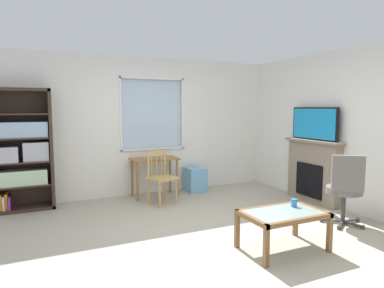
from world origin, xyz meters
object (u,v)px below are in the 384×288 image
plastic_drawer_unit (195,179)px  coffee_table (283,217)px  tv (314,124)px  office_chair (345,186)px  wooden_chair (161,177)px  bookshelf (22,153)px  desk_under_window (154,165)px  sippy_cup (294,203)px  fireplace (313,171)px

plastic_drawer_unit → coffee_table: bearing=-95.5°
tv → office_chair: size_ratio=0.98×
wooden_chair → office_chair: size_ratio=0.90×
coffee_table → bookshelf: bearing=132.6°
office_chair → coffee_table: 1.33m
tv → office_chair: 1.44m
plastic_drawer_unit → bookshelf: bearing=178.9°
desk_under_window → sippy_cup: bearing=-73.4°
bookshelf → desk_under_window: size_ratio=2.27×
office_chair → coffee_table: bearing=-168.4°
plastic_drawer_unit → office_chair: bearing=-69.0°
bookshelf → wooden_chair: size_ratio=2.13×
fireplace → desk_under_window: bearing=147.9°
bookshelf → sippy_cup: 4.14m
plastic_drawer_unit → fireplace: size_ratio=0.40×
bookshelf → office_chair: (4.01, -2.69, -0.36)m
tv → fireplace: bearing=0.0°
plastic_drawer_unit → tv: size_ratio=0.47×
wooden_chair → plastic_drawer_unit: (0.90, 0.57, -0.23)m
bookshelf → desk_under_window: 2.18m
fireplace → coffee_table: size_ratio=1.26×
office_chair → coffee_table: size_ratio=1.08×
wooden_chair → tv: size_ratio=0.91×
bookshelf → plastic_drawer_unit: 3.07m
wooden_chair → coffee_table: (0.63, -2.33, -0.08)m
bookshelf → tv: size_ratio=1.95×
bookshelf → tv: (4.50, -1.59, 0.43)m
sippy_cup → wooden_chair: bearing=111.4°
wooden_chair → desk_under_window: bearing=83.6°
desk_under_window → tv: size_ratio=0.86×
bookshelf → desk_under_window: bookshelf is taller
desk_under_window → office_chair: office_chair is taller
desk_under_window → fireplace: (2.37, -1.48, -0.04)m
wooden_chair → fireplace: bearing=-21.8°
plastic_drawer_unit → fireplace: (1.52, -1.53, 0.31)m
office_chair → plastic_drawer_unit: bearing=111.0°
desk_under_window → office_chair: bearing=-54.3°
wooden_chair → office_chair: office_chair is taller
wooden_chair → office_chair: 2.82m
fireplace → sippy_cup: (-1.55, -1.26, -0.05)m
plastic_drawer_unit → sippy_cup: (-0.03, -2.80, 0.26)m
wooden_chair → coffee_table: size_ratio=0.97×
bookshelf → office_chair: 4.84m
wooden_chair → office_chair: bearing=-47.2°
coffee_table → sippy_cup: sippy_cup is taller
fireplace → office_chair: (-0.51, -1.10, 0.01)m
fireplace → office_chair: 1.21m
plastic_drawer_unit → tv: tv is taller
plastic_drawer_unit → desk_under_window: bearing=-176.6°
tv → sippy_cup: bearing=-140.5°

